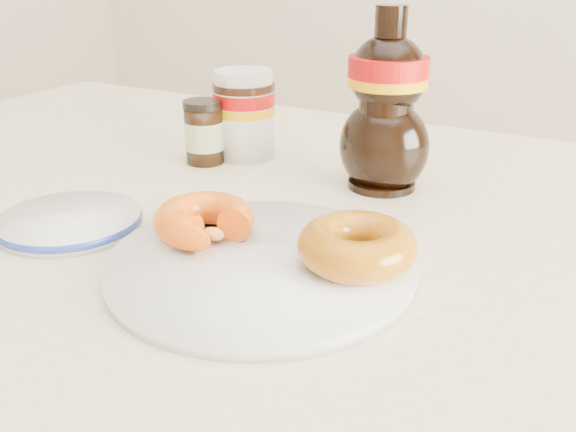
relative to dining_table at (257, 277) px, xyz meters
The scene contains 8 objects.
dining_table is the anchor object (origin of this frame).
plate 0.17m from the dining_table, 56.75° to the right, with size 0.27×0.27×0.01m.
donut_bitten 0.16m from the dining_table, 84.58° to the right, with size 0.09×0.09×0.03m, color #DD5F0C.
donut_whole 0.22m from the dining_table, 30.65° to the right, with size 0.10×0.10×0.04m, color #9B520A.
nutella_jar 0.25m from the dining_table, 125.34° to the left, with size 0.08×0.08×0.12m.
syrup_bottle 0.25m from the dining_table, 54.85° to the left, with size 0.11×0.09×0.21m, color black, non-canonical shape.
dark_jar 0.22m from the dining_table, 142.53° to the left, with size 0.05×0.05×0.08m.
blue_rim_saucer 0.21m from the dining_table, 136.45° to the right, with size 0.15×0.15×0.01m.
Camera 1 is at (0.34, -0.45, 1.02)m, focal length 40.00 mm.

